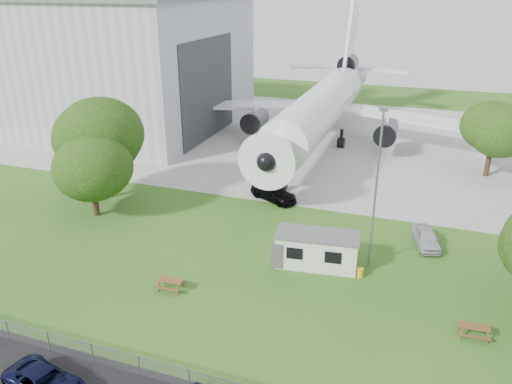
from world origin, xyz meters
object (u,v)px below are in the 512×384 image
(airliner, at_px, (323,104))
(picnic_west, at_px, (171,289))
(hangar, at_px, (87,58))
(picnic_east, at_px, (472,336))
(site_cabin, at_px, (317,250))

(airliner, distance_m, picnic_west, 37.86)
(hangar, xyz_separation_m, picnic_east, (53.24, -35.99, -9.41))
(hangar, xyz_separation_m, site_cabin, (42.41, -30.98, -8.09))
(picnic_east, bearing_deg, airliner, 111.99)
(hangar, height_order, airliner, hangar)
(picnic_east, bearing_deg, hangar, 142.21)
(airliner, distance_m, picnic_east, 40.14)
(hangar, bearing_deg, site_cabin, -36.14)
(hangar, relative_size, picnic_west, 23.89)
(hangar, xyz_separation_m, airliner, (35.97, -0.14, -4.14))
(airliner, relative_size, picnic_east, 26.52)
(picnic_west, bearing_deg, picnic_east, 3.21)
(airliner, xyz_separation_m, picnic_east, (17.27, -35.85, -5.27))
(picnic_west, xyz_separation_m, picnic_east, (19.67, 1.57, 0.00))
(picnic_west, bearing_deg, site_cabin, 35.29)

